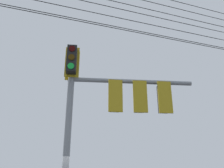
{
  "coord_description": "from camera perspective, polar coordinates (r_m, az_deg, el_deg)",
  "views": [
    {
      "loc": [
        -2.14,
        -7.39,
        1.97
      ],
      "look_at": [
        1.04,
        -0.95,
        4.74
      ],
      "focal_mm": 38.59,
      "sensor_mm": 36.0,
      "label": 1
    }
  ],
  "objects": [
    {
      "name": "signal_mast_assembly",
      "position": [
        7.5,
        -2.23,
        -3.64
      ],
      "size": [
        4.0,
        1.95,
        5.92
      ],
      "color": "gray",
      "rests_on": "ground"
    },
    {
      "name": "overhead_wire_span",
      "position": [
        9.66,
        -0.16,
        17.72
      ],
      "size": [
        29.56,
        3.18,
        2.64
      ],
      "color": "black"
    }
  ]
}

